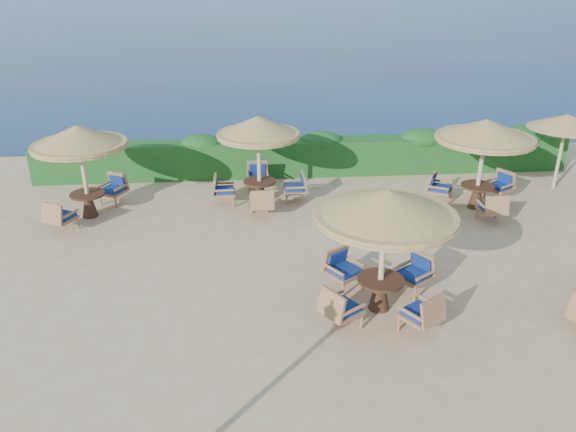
{
  "coord_description": "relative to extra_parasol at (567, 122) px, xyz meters",
  "views": [
    {
      "loc": [
        -2.11,
        -10.91,
        6.52
      ],
      "look_at": [
        -1.15,
        0.77,
        1.3
      ],
      "focal_mm": 35.0,
      "sensor_mm": 36.0,
      "label": 1
    }
  ],
  "objects": [
    {
      "name": "extra_parasol",
      "position": [
        0.0,
        0.0,
        0.0
      ],
      "size": [
        2.3,
        2.3,
        2.41
      ],
      "color": "#CAB98F",
      "rests_on": "ground"
    },
    {
      "name": "cafe_set_3",
      "position": [
        -9.47,
        -0.45,
        -0.46
      ],
      "size": [
        2.81,
        2.81,
        2.65
      ],
      "color": "#CAB98F",
      "rests_on": "ground"
    },
    {
      "name": "cafe_set_0",
      "position": [
        -7.21,
        -6.4,
        -0.34
      ],
      "size": [
        2.84,
        2.84,
        2.65
      ],
      "color": "#CAB98F",
      "rests_on": "ground"
    },
    {
      "name": "sea",
      "position": [
        -7.8,
        64.8,
        -2.17
      ],
      "size": [
        160.0,
        160.0,
        0.0
      ],
      "primitive_type": "plane",
      "color": "#0B214A",
      "rests_on": "ground"
    },
    {
      "name": "cafe_set_2",
      "position": [
        -14.33,
        -1.07,
        -0.2
      ],
      "size": [
        2.58,
        2.81,
        2.65
      ],
      "color": "#CAB98F",
      "rests_on": "ground"
    },
    {
      "name": "ground",
      "position": [
        -7.8,
        -5.2,
        -2.17
      ],
      "size": [
        120.0,
        120.0,
        0.0
      ],
      "primitive_type": "plane",
      "color": "tan",
      "rests_on": "ground"
    },
    {
      "name": "cafe_set_4",
      "position": [
        -3.14,
        -1.35,
        -0.26
      ],
      "size": [
        2.79,
        2.8,
        2.65
      ],
      "color": "#CAB98F",
      "rests_on": "ground"
    },
    {
      "name": "hedge",
      "position": [
        -7.8,
        2.0,
        -1.57
      ],
      "size": [
        18.0,
        0.9,
        1.2
      ],
      "primitive_type": "cube",
      "color": "#164519",
      "rests_on": "ground"
    }
  ]
}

